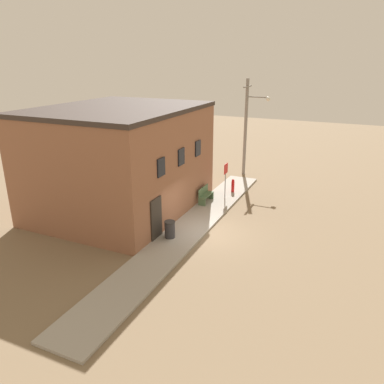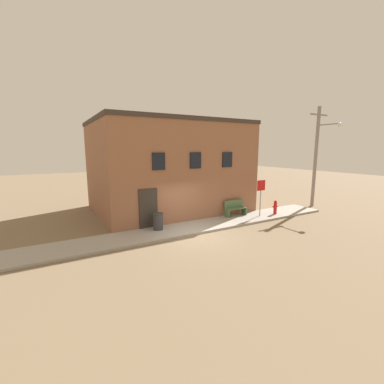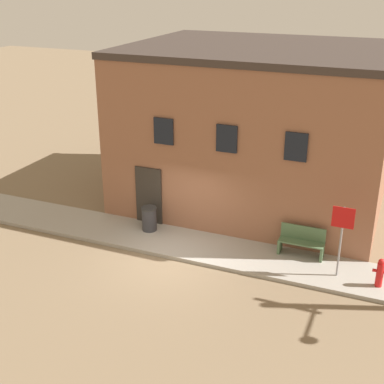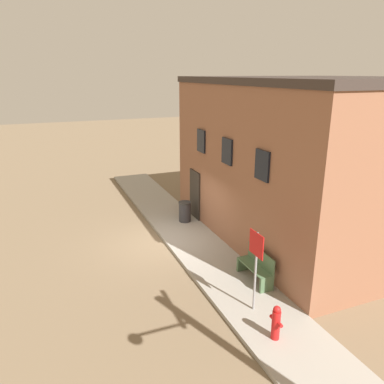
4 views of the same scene
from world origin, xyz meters
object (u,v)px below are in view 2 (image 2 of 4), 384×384
at_px(fire_hydrant, 275,207).
at_px(bench, 235,208).
at_px(utility_pole, 318,153).
at_px(trash_bin, 158,221).
at_px(stop_sign, 261,191).

bearing_deg(fire_hydrant, bench, 158.23).
height_order(fire_hydrant, bench, bench).
height_order(bench, utility_pole, utility_pole).
relative_size(fire_hydrant, utility_pole, 0.12).
xyz_separation_m(fire_hydrant, bench, (-2.45, 0.98, 0.01)).
bearing_deg(fire_hydrant, utility_pole, 6.61).
xyz_separation_m(bench, trash_bin, (-5.27, -0.28, -0.02)).
bearing_deg(bench, trash_bin, -176.93).
xyz_separation_m(fire_hydrant, stop_sign, (-1.20, 0.12, 1.11)).
relative_size(fire_hydrant, stop_sign, 0.40).
bearing_deg(utility_pole, stop_sign, -175.90).
bearing_deg(utility_pole, bench, 176.43).
relative_size(bench, utility_pole, 0.20).
distance_m(fire_hydrant, utility_pole, 5.75).
bearing_deg(stop_sign, bench, 145.60).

